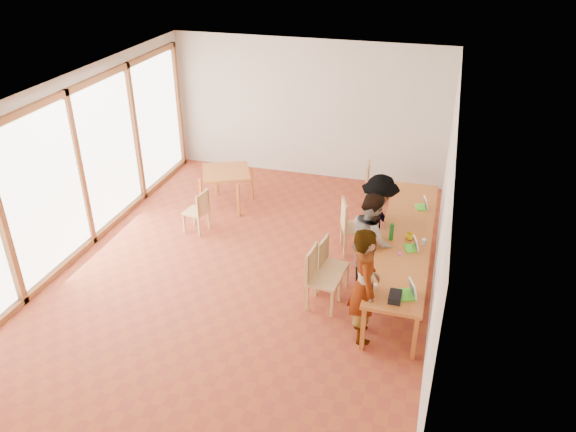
% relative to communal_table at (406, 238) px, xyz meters
% --- Properties ---
extents(ground, '(8.00, 8.00, 0.00)m').
position_rel_communal_table_xyz_m(ground, '(-2.50, -0.50, -0.70)').
color(ground, maroon).
rests_on(ground, ground).
extents(wall_back, '(6.00, 0.10, 3.00)m').
position_rel_communal_table_xyz_m(wall_back, '(-2.50, 3.50, 0.80)').
color(wall_back, beige).
rests_on(wall_back, ground).
extents(wall_front, '(6.00, 0.10, 3.00)m').
position_rel_communal_table_xyz_m(wall_front, '(-2.50, -4.50, 0.80)').
color(wall_front, beige).
rests_on(wall_front, ground).
extents(wall_right, '(0.10, 8.00, 3.00)m').
position_rel_communal_table_xyz_m(wall_right, '(0.50, -0.50, 0.80)').
color(wall_right, beige).
rests_on(wall_right, ground).
extents(window_wall, '(0.10, 8.00, 3.00)m').
position_rel_communal_table_xyz_m(window_wall, '(-5.46, -0.50, 0.80)').
color(window_wall, white).
rests_on(window_wall, ground).
extents(ceiling, '(6.00, 8.00, 0.04)m').
position_rel_communal_table_xyz_m(ceiling, '(-2.50, -0.50, 2.32)').
color(ceiling, white).
rests_on(ceiling, wall_back).
extents(communal_table, '(0.80, 4.00, 0.75)m').
position_rel_communal_table_xyz_m(communal_table, '(0.00, 0.00, 0.00)').
color(communal_table, '#C2602B').
rests_on(communal_table, ground).
extents(side_table, '(0.90, 0.90, 0.75)m').
position_rel_communal_table_xyz_m(side_table, '(-3.66, 1.55, -0.03)').
color(side_table, '#C2602B').
rests_on(side_table, ground).
extents(chair_near, '(0.49, 0.49, 0.51)m').
position_rel_communal_table_xyz_m(chair_near, '(-1.16, -1.14, -0.11)').
color(chair_near, tan).
rests_on(chair_near, ground).
extents(chair_mid, '(0.46, 0.46, 0.46)m').
position_rel_communal_table_xyz_m(chair_mid, '(-1.10, -0.68, -0.17)').
color(chair_mid, tan).
rests_on(chair_mid, ground).
extents(chair_far, '(0.58, 0.58, 0.51)m').
position_rel_communal_table_xyz_m(chair_far, '(-0.99, 0.51, -0.11)').
color(chair_far, tan).
rests_on(chair_far, ground).
extents(chair_empty, '(0.41, 0.41, 0.45)m').
position_rel_communal_table_xyz_m(chair_empty, '(-0.90, 2.47, -0.18)').
color(chair_empty, tan).
rests_on(chair_empty, ground).
extents(chair_spare, '(0.44, 0.44, 0.44)m').
position_rel_communal_table_xyz_m(chair_spare, '(-3.75, 0.42, -0.20)').
color(chair_spare, tan).
rests_on(chair_spare, ground).
extents(person_near, '(0.59, 0.72, 1.71)m').
position_rel_communal_table_xyz_m(person_near, '(-0.40, -1.65, 0.15)').
color(person_near, gray).
rests_on(person_near, ground).
extents(person_mid, '(0.83, 0.93, 1.58)m').
position_rel_communal_table_xyz_m(person_mid, '(-0.50, -0.36, 0.09)').
color(person_mid, gray).
rests_on(person_mid, ground).
extents(person_far, '(0.66, 1.08, 1.62)m').
position_rel_communal_table_xyz_m(person_far, '(-0.48, 0.22, 0.11)').
color(person_far, gray).
rests_on(person_far, ground).
extents(laptop_near, '(0.31, 0.32, 0.22)m').
position_rel_communal_table_xyz_m(laptop_near, '(0.19, -1.58, 0.11)').
color(laptop_near, '#4BD22C').
rests_on(laptop_near, communal_table).
extents(laptop_mid, '(0.26, 0.27, 0.19)m').
position_rel_communal_table_xyz_m(laptop_mid, '(0.13, -0.37, 0.10)').
color(laptop_mid, '#4BD22C').
rests_on(laptop_mid, communal_table).
extents(laptop_far, '(0.25, 0.27, 0.19)m').
position_rel_communal_table_xyz_m(laptop_far, '(0.19, 1.04, 0.10)').
color(laptop_far, '#4BD22C').
rests_on(laptop_far, communal_table).
extents(yellow_mug, '(0.16, 0.16, 0.10)m').
position_rel_communal_table_xyz_m(yellow_mug, '(0.06, -0.10, 0.10)').
color(yellow_mug, yellow).
rests_on(yellow_mug, communal_table).
extents(green_bottle, '(0.07, 0.07, 0.28)m').
position_rel_communal_table_xyz_m(green_bottle, '(-0.22, -0.20, 0.19)').
color(green_bottle, '#176420').
rests_on(green_bottle, communal_table).
extents(clear_glass, '(0.07, 0.07, 0.09)m').
position_rel_communal_table_xyz_m(clear_glass, '(0.28, -0.19, 0.09)').
color(clear_glass, silver).
rests_on(clear_glass, communal_table).
extents(condiment_cup, '(0.08, 0.08, 0.06)m').
position_rel_communal_table_xyz_m(condiment_cup, '(-0.28, -1.53, 0.08)').
color(condiment_cup, white).
rests_on(condiment_cup, communal_table).
extents(pink_phone, '(0.05, 0.10, 0.01)m').
position_rel_communal_table_xyz_m(pink_phone, '(-0.04, -0.57, 0.05)').
color(pink_phone, '#CD378A').
rests_on(pink_phone, communal_table).
extents(black_pouch, '(0.16, 0.26, 0.09)m').
position_rel_communal_table_xyz_m(black_pouch, '(0.02, -1.72, 0.09)').
color(black_pouch, black).
rests_on(black_pouch, communal_table).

